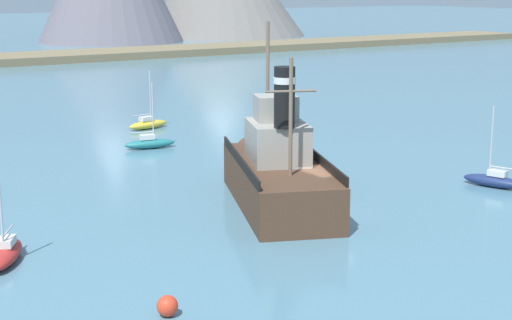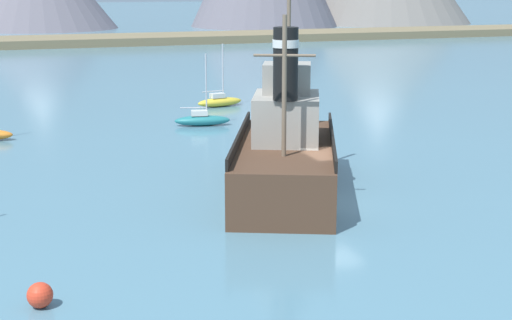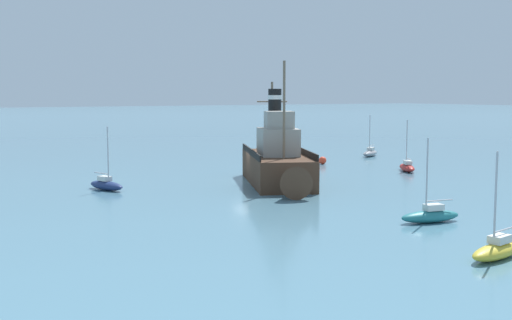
{
  "view_description": "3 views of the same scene",
  "coord_description": "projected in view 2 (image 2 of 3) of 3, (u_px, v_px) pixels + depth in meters",
  "views": [
    {
      "loc": [
        -25.03,
        -31.56,
        11.96
      ],
      "look_at": [
        -3.9,
        0.87,
        3.25
      ],
      "focal_mm": 55.0,
      "sensor_mm": 36.0,
      "label": 1
    },
    {
      "loc": [
        -14.03,
        -30.62,
        9.89
      ],
      "look_at": [
        -2.5,
        3.26,
        1.55
      ],
      "focal_mm": 55.0,
      "sensor_mm": 36.0,
      "label": 2
    },
    {
      "loc": [
        26.54,
        47.07,
        7.46
      ],
      "look_at": [
        0.37,
        1.99,
        1.99
      ],
      "focal_mm": 45.0,
      "sensor_mm": 36.0,
      "label": 3
    }
  ],
  "objects": [
    {
      "name": "old_tugboat",
      "position": [
        286.0,
        152.0,
        37.05
      ],
      "size": [
        8.69,
        14.59,
        9.9
      ],
      "color": "#4C3323",
      "rests_on": "ground"
    },
    {
      "name": "sailboat_teal",
      "position": [
        202.0,
        119.0,
        53.59
      ],
      "size": [
        3.94,
        1.77,
        4.9
      ],
      "color": "#23757A",
      "rests_on": "ground"
    },
    {
      "name": "mooring_buoy",
      "position": [
        40.0,
        295.0,
        24.0
      ],
      "size": [
        0.8,
        0.8,
        0.8
      ],
      "primitive_type": "sphere",
      "color": "red",
      "rests_on": "ground"
    },
    {
      "name": "shoreline_strip",
      "position": [
        86.0,
        41.0,
        118.46
      ],
      "size": [
        240.0,
        12.0,
        1.2
      ],
      "primitive_type": "cube",
      "color": "#7A6B4C",
      "rests_on": "ground"
    },
    {
      "name": "sailboat_yellow",
      "position": [
        220.0,
        101.0,
        61.54
      ],
      "size": [
        3.94,
        1.83,
        4.9
      ],
      "color": "gold",
      "rests_on": "ground"
    },
    {
      "name": "ground_plane",
      "position": [
        333.0,
        205.0,
        34.88
      ],
      "size": [
        600.0,
        600.0,
        0.0
      ],
      "primitive_type": "plane",
      "color": "teal"
    }
  ]
}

